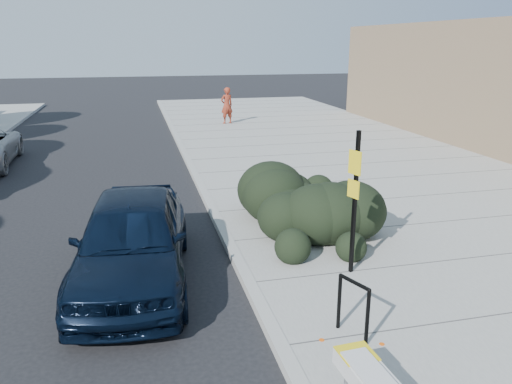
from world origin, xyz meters
TOP-DOWN VIEW (x-y plane):
  - ground at (0.00, 0.00)m, footprint 120.00×120.00m
  - sidewalk_near at (5.60, 5.00)m, footprint 11.20×50.00m
  - curb_near at (0.00, 5.00)m, footprint 0.22×50.00m
  - bike_rack at (1.06, -2.00)m, footprint 0.26×0.58m
  - sign_post at (1.93, -0.00)m, footprint 0.14×0.30m
  - hedge at (1.97, 2.50)m, footprint 2.83×4.48m
  - sedan_navy at (-2.00, 0.90)m, footprint 2.43×5.06m
  - pedestrian at (2.94, 18.11)m, footprint 0.79×0.64m

SIDE VIEW (x-z plane):
  - ground at x=0.00m, z-range 0.00..0.00m
  - sidewalk_near at x=5.60m, z-range 0.00..0.15m
  - curb_near at x=0.00m, z-range 0.00..0.17m
  - bike_rack at x=1.06m, z-range 0.24..1.14m
  - sedan_navy at x=-2.00m, z-range 0.00..1.67m
  - hedge at x=1.97m, z-range 0.15..1.71m
  - pedestrian at x=2.94m, z-range 0.15..2.03m
  - sign_post at x=1.93m, z-range 0.33..3.00m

